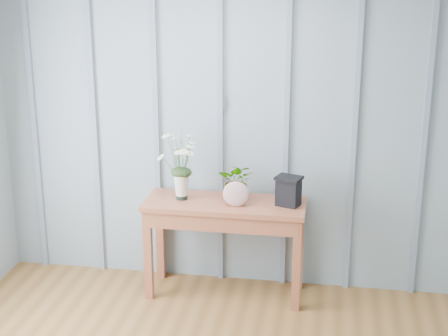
% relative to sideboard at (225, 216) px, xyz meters
% --- Properties ---
extents(room_shell, '(4.00, 4.50, 2.50)m').
position_rel_sideboard_xyz_m(room_shell, '(0.17, -1.08, 1.35)').
color(room_shell, '#899BA7').
rests_on(room_shell, ground).
extents(sideboard, '(1.20, 0.45, 0.75)m').
position_rel_sideboard_xyz_m(sideboard, '(0.00, 0.00, 0.00)').
color(sideboard, '#964E32').
rests_on(sideboard, ground).
extents(daisy_vase, '(0.38, 0.29, 0.55)m').
position_rel_sideboard_xyz_m(daisy_vase, '(-0.33, 0.01, 0.46)').
color(daisy_vase, black).
rests_on(daisy_vase, sideboard).
extents(spider_plant, '(0.28, 0.24, 0.29)m').
position_rel_sideboard_xyz_m(spider_plant, '(0.08, 0.06, 0.26)').
color(spider_plant, '#1F3617').
rests_on(spider_plant, sideboard).
extents(felt_disc_vessel, '(0.20, 0.06, 0.19)m').
position_rel_sideboard_xyz_m(felt_disc_vessel, '(0.09, -0.08, 0.21)').
color(felt_disc_vessel, '#974964').
rests_on(felt_disc_vessel, sideboard).
extents(carved_box, '(0.22, 0.19, 0.22)m').
position_rel_sideboard_xyz_m(carved_box, '(0.47, 0.00, 0.23)').
color(carved_box, black).
rests_on(carved_box, sideboard).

